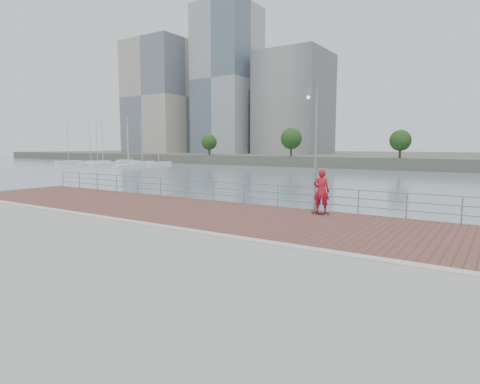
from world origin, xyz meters
The scene contains 10 objects.
water centered at (0.00, 0.00, -2.00)m, with size 400.00×400.00×0.00m, color slate.
seawall centered at (0.00, -5.00, -1.00)m, with size 40.00×24.00×2.00m, color gray.
brick_lane centered at (0.00, 3.60, 0.01)m, with size 40.00×6.80×0.02m, color brown.
curb centered at (0.00, 0.00, 0.03)m, with size 40.00×0.40×0.06m, color #B7B5AD.
far_shore centered at (0.00, 122.50, -0.75)m, with size 320.00×95.00×2.50m, color #4C5142.
guardrail centered at (0.00, 7.00, 0.69)m, with size 39.06×0.06×1.13m.
street_lamp centered at (1.20, 6.08, 4.10)m, with size 0.42×1.22×5.77m.
skateboard centered at (1.76, 5.88, 0.09)m, with size 0.76×0.37×0.09m.
skateboarder centered at (1.76, 5.88, 1.08)m, with size 0.71×0.46×1.94m, color #B01727.
marina centered at (-80.13, 61.56, -1.47)m, with size 32.38×28.84×11.62m.
Camera 1 is at (8.51, -10.82, 3.09)m, focal length 30.00 mm.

